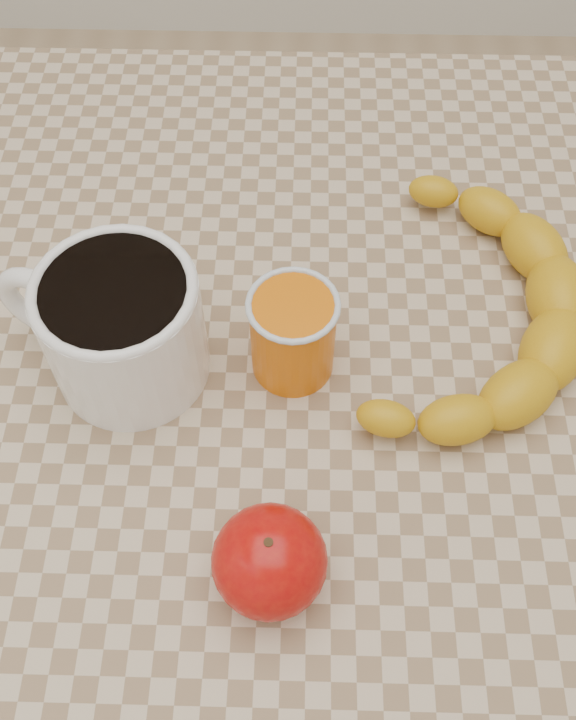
{
  "coord_description": "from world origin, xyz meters",
  "views": [
    {
      "loc": [
        0.01,
        -0.33,
        1.29
      ],
      "look_at": [
        0.0,
        0.0,
        0.77
      ],
      "focal_mm": 40.0,
      "sensor_mm": 36.0,
      "label": 1
    }
  ],
  "objects_px": {
    "coffee_mug": "(119,324)",
    "apple": "(270,561)",
    "table": "(288,425)",
    "orange_juice_glass": "(293,334)",
    "banana": "(471,309)"
  },
  "relations": [
    {
      "from": "coffee_mug",
      "to": "apple",
      "type": "xyz_separation_m",
      "value": [
        0.12,
        -0.17,
        -0.02
      ]
    },
    {
      "from": "table",
      "to": "orange_juice_glass",
      "type": "xyz_separation_m",
      "value": [
        0.0,
        0.01,
        0.13
      ]
    },
    {
      "from": "banana",
      "to": "table",
      "type": "bearing_deg",
      "value": -138.97
    },
    {
      "from": "apple",
      "to": "banana",
      "type": "bearing_deg",
      "value": 54.2
    },
    {
      "from": "table",
      "to": "apple",
      "type": "relative_size",
      "value": 8.78
    },
    {
      "from": "table",
      "to": "apple",
      "type": "height_order",
      "value": "apple"
    },
    {
      "from": "table",
      "to": "coffee_mug",
      "type": "bearing_deg",
      "value": 177.28
    },
    {
      "from": "table",
      "to": "apple",
      "type": "xyz_separation_m",
      "value": [
        -0.01,
        -0.16,
        0.12
      ]
    },
    {
      "from": "coffee_mug",
      "to": "apple",
      "type": "distance_m",
      "value": 0.21
    },
    {
      "from": "table",
      "to": "banana",
      "type": "height_order",
      "value": "banana"
    },
    {
      "from": "table",
      "to": "banana",
      "type": "distance_m",
      "value": 0.19
    },
    {
      "from": "apple",
      "to": "banana",
      "type": "relative_size",
      "value": 0.24
    },
    {
      "from": "table",
      "to": "orange_juice_glass",
      "type": "relative_size",
      "value": 9.97
    },
    {
      "from": "apple",
      "to": "table",
      "type": "bearing_deg",
      "value": 87.2
    },
    {
      "from": "coffee_mug",
      "to": "apple",
      "type": "bearing_deg",
      "value": -55.34
    }
  ]
}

